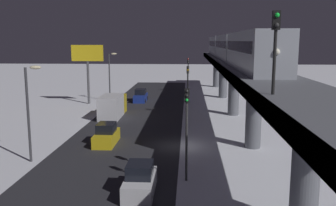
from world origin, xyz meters
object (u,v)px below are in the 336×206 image
object	(u,v)px
traffic_light_mid	(188,84)
commercial_billboard	(87,59)
subway_train	(230,47)
sedan_white	(140,181)
traffic_light_near	(187,121)
traffic_light_far	(188,70)
sedan_blue	(141,96)
sedan_yellow	(106,135)
rail_signal	(276,38)
box_truck	(113,106)

from	to	relation	value
traffic_light_mid	commercial_billboard	size ratio (longest dim) A/B	0.72
commercial_billboard	subway_train	bearing A→B (deg)	173.72
sedan_white	traffic_light_near	xyz separation A→B (m)	(-2.90, -2.27, 3.40)
sedan_white	traffic_light_mid	world-z (taller)	traffic_light_mid
sedan_white	traffic_light_far	world-z (taller)	traffic_light_far
traffic_light_near	traffic_light_mid	world-z (taller)	same
traffic_light_near	traffic_light_mid	size ratio (longest dim) A/B	1.00
sedan_white	traffic_light_far	distance (m)	45.99
sedan_blue	commercial_billboard	size ratio (longest dim) A/B	0.52
sedan_yellow	traffic_light_mid	bearing A→B (deg)	-120.12
subway_train	rail_signal	bearing A→B (deg)	87.19
rail_signal	box_truck	size ratio (longest dim) A/B	0.54
rail_signal	sedan_white	bearing A→B (deg)	-28.25
sedan_yellow	traffic_light_far	xyz separation A→B (m)	(-7.50, -34.68, 3.40)
sedan_yellow	traffic_light_far	world-z (taller)	traffic_light_far
sedan_yellow	traffic_light_near	distance (m)	12.07
commercial_billboard	sedan_white	bearing A→B (deg)	110.25
traffic_light_near	traffic_light_mid	xyz separation A→B (m)	(0.00, -21.75, 0.00)
sedan_yellow	sedan_blue	bearing A→B (deg)	-90.00
sedan_blue	sedan_yellow	world-z (taller)	same
subway_train	rail_signal	size ratio (longest dim) A/B	13.87
sedan_white	sedan_yellow	distance (m)	12.01
sedan_yellow	traffic_light_near	size ratio (longest dim) A/B	0.66
subway_train	sedan_yellow	size ratio (longest dim) A/B	13.18
sedan_white	traffic_light_mid	size ratio (longest dim) A/B	0.64
rail_signal	sedan_white	xyz separation A→B (m)	(7.12, -3.83, -8.84)
box_truck	traffic_light_mid	bearing A→B (deg)	-178.36
subway_train	box_truck	distance (m)	18.47
sedan_blue	sedan_yellow	size ratio (longest dim) A/B	1.11
traffic_light_mid	subway_train	bearing A→B (deg)	-131.25
traffic_light_mid	traffic_light_near	bearing A→B (deg)	90.00
traffic_light_near	sedan_yellow	bearing A→B (deg)	-49.62
rail_signal	traffic_light_mid	distance (m)	28.69
sedan_white	box_truck	distance (m)	24.65
subway_train	traffic_light_far	xyz separation A→B (m)	(5.92, -15.00, -4.50)
commercial_billboard	sedan_yellow	bearing A→B (deg)	109.07
traffic_light_near	box_truck	bearing A→B (deg)	-66.14
subway_train	rail_signal	xyz separation A→B (m)	(1.70, 34.60, 0.95)
sedan_blue	sedan_white	xyz separation A→B (m)	(-4.60, 35.84, 0.01)
sedan_blue	sedan_yellow	distance (m)	24.75
sedan_white	traffic_light_mid	xyz separation A→B (m)	(-2.90, -24.02, 3.40)
box_truck	commercial_billboard	bearing A→B (deg)	-59.03
sedan_white	box_truck	size ratio (longest dim) A/B	0.55
commercial_billboard	rail_signal	bearing A→B (deg)	117.63
traffic_light_far	traffic_light_near	bearing A→B (deg)	90.00
rail_signal	box_truck	xyz separation A→B (m)	(13.72, -27.57, -8.30)
subway_train	traffic_light_near	size ratio (longest dim) A/B	8.67
rail_signal	traffic_light_near	bearing A→B (deg)	-55.30
commercial_billboard	traffic_light_mid	bearing A→B (deg)	149.02
subway_train	commercial_billboard	xyz separation A→B (m)	(21.03, -2.31, -1.87)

